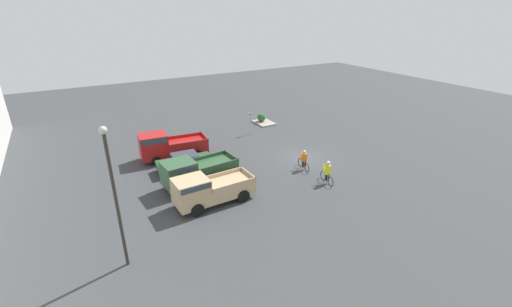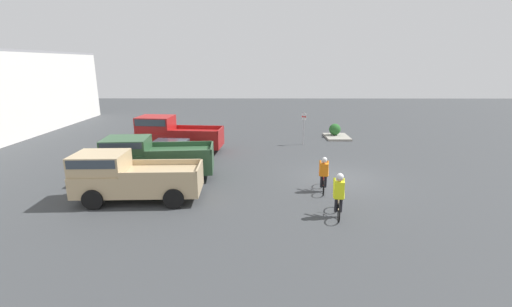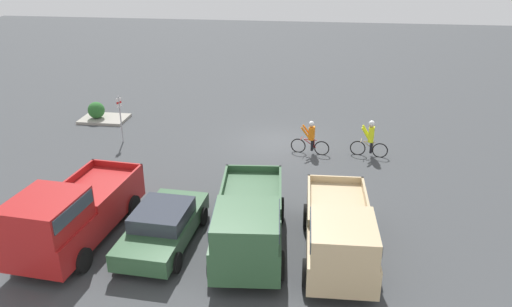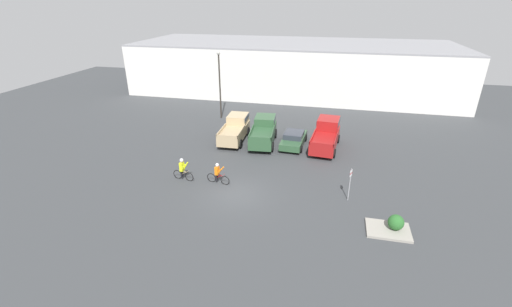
# 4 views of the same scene
# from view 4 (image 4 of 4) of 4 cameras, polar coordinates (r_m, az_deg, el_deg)

# --- Properties ---
(ground_plane) EXTENTS (80.00, 80.00, 0.00)m
(ground_plane) POSITION_cam_4_polar(r_m,az_deg,el_deg) (23.78, -3.31, -6.77)
(ground_plane) COLOR #383A3D
(warehouse_building) EXTENTS (43.43, 15.88, 6.69)m
(warehouse_building) POSITION_cam_4_polar(r_m,az_deg,el_deg) (50.55, 6.23, 14.17)
(warehouse_building) COLOR silver
(warehouse_building) RESTS_ON ground_plane
(pickup_truck_0) EXTENTS (2.31, 5.28, 2.08)m
(pickup_truck_0) POSITION_cam_4_polar(r_m,az_deg,el_deg) (32.48, -3.48, 4.22)
(pickup_truck_0) COLOR tan
(pickup_truck_0) RESTS_ON ground_plane
(pickup_truck_1) EXTENTS (2.58, 5.46, 2.14)m
(pickup_truck_1) POSITION_cam_4_polar(r_m,az_deg,el_deg) (31.65, 1.27, 3.79)
(pickup_truck_1) COLOR #2D5133
(pickup_truck_1) RESTS_ON ground_plane
(sedan_0) EXTENTS (2.20, 4.41, 1.31)m
(sedan_0) POSITION_cam_4_polar(r_m,az_deg,el_deg) (31.24, 6.30, 2.45)
(sedan_0) COLOR #2D5133
(sedan_0) RESTS_ON ground_plane
(pickup_truck_2) EXTENTS (2.61, 5.64, 2.31)m
(pickup_truck_2) POSITION_cam_4_polar(r_m,az_deg,el_deg) (31.39, 11.62, 3.18)
(pickup_truck_2) COLOR maroon
(pickup_truck_2) RESTS_ON ground_plane
(cyclist_0) EXTENTS (1.80, 0.52, 1.63)m
(cyclist_0) POSITION_cam_4_polar(r_m,az_deg,el_deg) (24.85, -6.41, -3.28)
(cyclist_0) COLOR black
(cyclist_0) RESTS_ON ground_plane
(cyclist_1) EXTENTS (1.70, 0.52, 1.75)m
(cyclist_1) POSITION_cam_4_polar(r_m,az_deg,el_deg) (25.70, -12.16, -2.50)
(cyclist_1) COLOR black
(cyclist_1) RESTS_ON ground_plane
(fire_lane_sign) EXTENTS (0.15, 0.28, 2.34)m
(fire_lane_sign) POSITION_cam_4_polar(r_m,az_deg,el_deg) (23.21, 15.40, -4.52)
(fire_lane_sign) COLOR #9E9EA3
(fire_lane_sign) RESTS_ON ground_plane
(lamppost) EXTENTS (0.36, 0.36, 7.26)m
(lamppost) POSITION_cam_4_polar(r_m,az_deg,el_deg) (37.78, -6.08, 12.02)
(lamppost) COLOR #2D2823
(lamppost) RESTS_ON ground_plane
(curb_island) EXTENTS (2.47, 1.79, 0.15)m
(curb_island) POSITION_cam_4_polar(r_m,az_deg,el_deg) (21.69, 21.16, -11.82)
(curb_island) COLOR gray
(curb_island) RESTS_ON ground_plane
(shrub) EXTENTS (0.91, 0.91, 0.91)m
(shrub) POSITION_cam_4_polar(r_m,az_deg,el_deg) (21.56, 22.30, -10.57)
(shrub) COLOR #286028
(shrub) RESTS_ON curb_island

